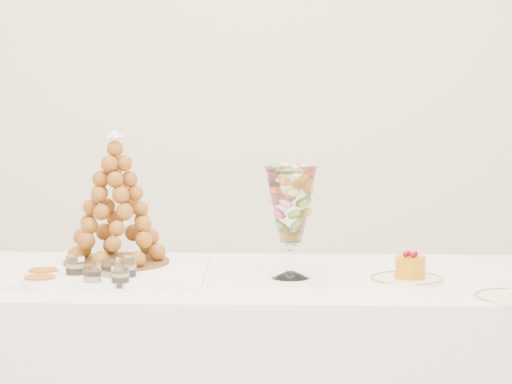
{
  "coord_description": "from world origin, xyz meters",
  "views": [
    {
      "loc": [
        0.19,
        -3.37,
        1.44
      ],
      "look_at": [
        0.1,
        0.22,
        0.99
      ],
      "focal_mm": 85.0,
      "sensor_mm": 36.0,
      "label": 1
    }
  ],
  "objects": [
    {
      "name": "mousse_cake",
      "position": [
        0.55,
        0.08,
        0.79
      ],
      "size": [
        0.09,
        0.09,
        0.08
      ],
      "color": "#C47F09",
      "rests_on": "cake_plate"
    },
    {
      "name": "verrine_d",
      "position": [
        -0.35,
        -0.05,
        0.78
      ],
      "size": [
        0.06,
        0.06,
        0.07
      ],
      "primitive_type": "cylinder",
      "rotation": [
        0.0,
        0.0,
        -0.08
      ],
      "color": "white",
      "rests_on": "buffet_table"
    },
    {
      "name": "ramekin_front",
      "position": [
        -0.5,
        -0.05,
        0.76
      ],
      "size": [
        0.1,
        0.1,
        0.03
      ],
      "primitive_type": "cylinder",
      "color": "white",
      "rests_on": "buffet_table"
    },
    {
      "name": "verrine_c",
      "position": [
        -0.27,
        0.03,
        0.79
      ],
      "size": [
        0.07,
        0.07,
        0.08
      ],
      "primitive_type": "cylinder",
      "rotation": [
        0.0,
        0.0,
        -0.21
      ],
      "color": "white",
      "rests_on": "buffet_table"
    },
    {
      "name": "lace_tray",
      "position": [
        -0.35,
        0.15,
        0.76
      ],
      "size": [
        0.61,
        0.46,
        0.02
      ],
      "primitive_type": "cube",
      "rotation": [
        0.0,
        0.0,
        0.01
      ],
      "color": "white",
      "rests_on": "buffet_table"
    },
    {
      "name": "croquembouche",
      "position": [
        -0.33,
        0.24,
        0.96
      ],
      "size": [
        0.32,
        0.32,
        0.4
      ],
      "rotation": [
        0.0,
        0.0,
        -0.16
      ],
      "color": "brown",
      "rests_on": "lace_tray"
    },
    {
      "name": "verrine_b",
      "position": [
        -0.31,
        0.03,
        0.78
      ],
      "size": [
        0.06,
        0.06,
        0.07
      ],
      "primitive_type": "cylinder",
      "rotation": [
        0.0,
        0.0,
        -0.16
      ],
      "color": "white",
      "rests_on": "buffet_table"
    },
    {
      "name": "ramekin_back",
      "position": [
        -0.52,
        0.06,
        0.76
      ],
      "size": [
        0.1,
        0.1,
        0.03
      ],
      "primitive_type": "cylinder",
      "color": "white",
      "rests_on": "buffet_table"
    },
    {
      "name": "verrine_a",
      "position": [
        -0.42,
        0.06,
        0.78
      ],
      "size": [
        0.07,
        0.07,
        0.07
      ],
      "primitive_type": "cylinder",
      "rotation": [
        0.0,
        0.0,
        0.35
      ],
      "color": "white",
      "rests_on": "buffet_table"
    },
    {
      "name": "verrine_e",
      "position": [
        -0.28,
        -0.05,
        0.78
      ],
      "size": [
        0.06,
        0.06,
        0.07
      ],
      "primitive_type": "cylinder",
      "rotation": [
        0.0,
        0.0,
        -0.24
      ],
      "color": "white",
      "rests_on": "buffet_table"
    },
    {
      "name": "macaron_vase",
      "position": [
        0.2,
        0.12,
        0.96
      ],
      "size": [
        0.15,
        0.15,
        0.33
      ],
      "color": "white",
      "rests_on": "buffet_table"
    },
    {
      "name": "cake_plate",
      "position": [
        0.54,
        0.08,
        0.75
      ],
      "size": [
        0.22,
        0.22,
        0.01
      ],
      "primitive_type": "cylinder",
      "color": "white",
      "rests_on": "buffet_table"
    }
  ]
}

